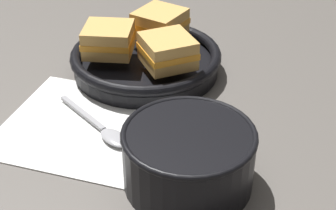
{
  "coord_description": "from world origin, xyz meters",
  "views": [
    {
      "loc": [
        0.25,
        -0.51,
        0.44
      ],
      "look_at": [
        0.02,
        0.04,
        0.04
      ],
      "focal_mm": 55.0,
      "sensor_mm": 36.0,
      "label": 1
    }
  ],
  "objects_px": {
    "soup_bowl": "(188,154)",
    "skillet": "(146,61)",
    "spoon": "(105,131)",
    "sandwich_near_right": "(168,51)",
    "sandwich_far_left": "(160,23)",
    "sandwich_near_left": "(109,39)"
  },
  "relations": [
    {
      "from": "spoon",
      "to": "sandwich_near_right",
      "type": "height_order",
      "value": "sandwich_near_right"
    },
    {
      "from": "skillet",
      "to": "sandwich_near_right",
      "type": "xyz_separation_m",
      "value": [
        0.05,
        -0.03,
        0.04
      ]
    },
    {
      "from": "spoon",
      "to": "skillet",
      "type": "xyz_separation_m",
      "value": [
        -0.02,
        0.19,
        0.01
      ]
    },
    {
      "from": "spoon",
      "to": "soup_bowl",
      "type": "bearing_deg",
      "value": 8.72
    },
    {
      "from": "soup_bowl",
      "to": "skillet",
      "type": "relative_size",
      "value": 0.64
    },
    {
      "from": "spoon",
      "to": "sandwich_far_left",
      "type": "xyz_separation_m",
      "value": [
        -0.02,
        0.25,
        0.06
      ]
    },
    {
      "from": "soup_bowl",
      "to": "spoon",
      "type": "xyz_separation_m",
      "value": [
        -0.14,
        0.05,
        -0.04
      ]
    },
    {
      "from": "spoon",
      "to": "sandwich_far_left",
      "type": "bearing_deg",
      "value": 122.15
    },
    {
      "from": "soup_bowl",
      "to": "spoon",
      "type": "distance_m",
      "value": 0.16
    },
    {
      "from": "sandwich_near_right",
      "to": "soup_bowl",
      "type": "bearing_deg",
      "value": -61.21
    },
    {
      "from": "sandwich_far_left",
      "to": "soup_bowl",
      "type": "bearing_deg",
      "value": -60.87
    },
    {
      "from": "skillet",
      "to": "sandwich_near_right",
      "type": "bearing_deg",
      "value": -30.11
    },
    {
      "from": "soup_bowl",
      "to": "sandwich_far_left",
      "type": "bearing_deg",
      "value": 119.13
    },
    {
      "from": "sandwich_far_left",
      "to": "sandwich_near_left",
      "type": "bearing_deg",
      "value": -120.11
    },
    {
      "from": "sandwich_near_right",
      "to": "sandwich_far_left",
      "type": "relative_size",
      "value": 1.2
    },
    {
      "from": "skillet",
      "to": "sandwich_far_left",
      "type": "relative_size",
      "value": 2.77
    },
    {
      "from": "sandwich_near_left",
      "to": "sandwich_near_right",
      "type": "height_order",
      "value": "same"
    },
    {
      "from": "spoon",
      "to": "sandwich_near_right",
      "type": "distance_m",
      "value": 0.17
    },
    {
      "from": "sandwich_near_left",
      "to": "sandwich_near_right",
      "type": "xyz_separation_m",
      "value": [
        0.11,
        -0.0,
        0.0
      ]
    },
    {
      "from": "skillet",
      "to": "sandwich_near_left",
      "type": "relative_size",
      "value": 2.58
    },
    {
      "from": "soup_bowl",
      "to": "sandwich_near_left",
      "type": "xyz_separation_m",
      "value": [
        -0.22,
        0.21,
        0.02
      ]
    },
    {
      "from": "skillet",
      "to": "spoon",
      "type": "bearing_deg",
      "value": -83.26
    }
  ]
}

